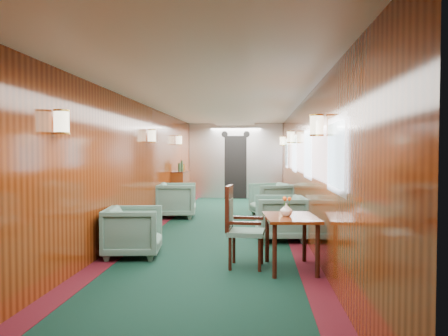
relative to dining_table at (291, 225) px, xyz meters
name	(u,v)px	position (x,y,z in m)	size (l,w,h in m)	color
room	(220,144)	(-1.11, 2.53, 1.07)	(12.00, 12.10, 2.40)	black
bulkhead	(236,161)	(-1.11, 8.44, 0.62)	(2.98, 0.17, 2.39)	silver
windows_right	(300,154)	(0.38, 2.78, 0.88)	(0.02, 8.60, 0.80)	silver
wall_sconces	(222,136)	(-1.11, 3.10, 1.22)	(2.97, 7.97, 0.25)	beige
dining_table	(291,225)	(0.00, 0.00, 0.00)	(0.71, 0.95, 0.67)	maroon
side_chair	(239,223)	(-0.66, 0.08, 0.00)	(0.50, 0.53, 1.05)	#204C45
credenza	(181,189)	(-2.45, 5.91, -0.07)	(0.34, 1.09, 1.26)	maroon
flower_vase	(286,210)	(-0.06, 0.00, 0.19)	(0.16, 0.16, 0.16)	white
armchair_left_near	(133,232)	(-2.17, 0.53, -0.21)	(0.75, 0.78, 0.71)	#204C45
armchair_left_far	(177,200)	(-2.24, 4.22, -0.17)	(0.84, 0.87, 0.79)	#204C45
armchair_right_near	(280,218)	(-0.03, 1.84, -0.19)	(0.80, 0.83, 0.75)	#204C45
armchair_right_far	(271,200)	(-0.11, 4.54, -0.18)	(0.83, 0.85, 0.77)	#204C45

